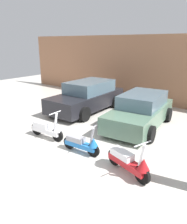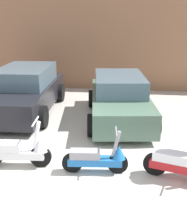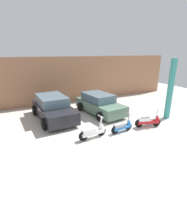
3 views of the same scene
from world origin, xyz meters
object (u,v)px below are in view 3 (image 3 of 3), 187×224
Objects in this scene: scooter_front_left at (94,131)px; car_rear_left at (53,108)px; scooter_front_center at (149,120)px; car_rear_center at (99,104)px; support_column_side at (170,90)px; scooter_front_right at (123,126)px.

scooter_front_left is 3.66m from car_rear_left.
car_rear_left is (-1.10, 3.47, 0.32)m from scooter_front_left.
scooter_front_center is 5.76m from car_rear_left.
car_rear_left is 1.05× the size of car_rear_center.
scooter_front_center is 3.58m from car_rear_center.
support_column_side reaches higher than car_rear_center.
scooter_front_left is 1.67m from scooter_front_right.
scooter_front_right is 0.37× the size of support_column_side.
scooter_front_center is at bearing -8.66° from scooter_front_right.
car_rear_left is 3.10m from car_rear_center.
car_rear_left is at bearing 154.60° from support_column_side.
scooter_front_left is 0.41× the size of support_column_side.
support_column_side reaches higher than scooter_front_right.
car_rear_center reaches higher than scooter_front_left.
scooter_front_right is at bearing -6.72° from scooter_front_left.
scooter_front_left is 0.37× the size of car_rear_center.
support_column_side is at bearing 62.31° from car_rear_left.
car_rear_left is at bearing -103.38° from car_rear_center.
scooter_front_left is at bearing -39.36° from car_rear_center.
support_column_side reaches higher than car_rear_left.
car_rear_center reaches higher than scooter_front_center.
scooter_front_left is 1.02× the size of scooter_front_center.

